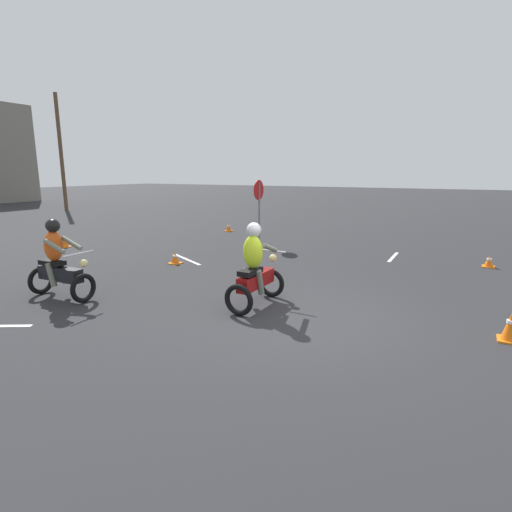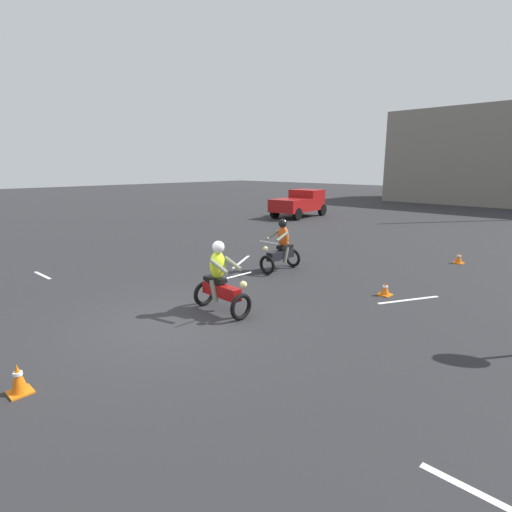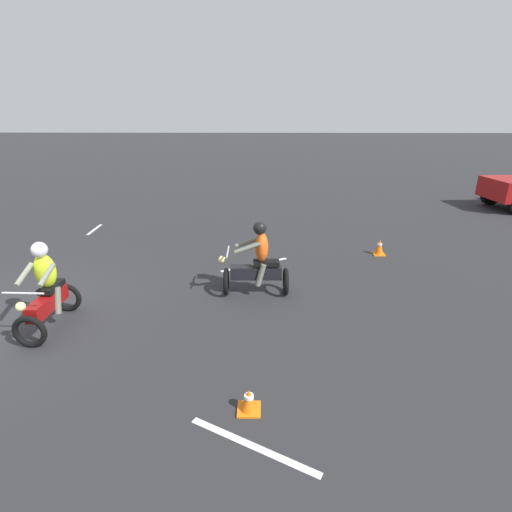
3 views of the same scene
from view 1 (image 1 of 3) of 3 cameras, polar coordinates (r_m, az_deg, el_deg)
name	(u,v)px [view 1 (image 1 of 3)]	position (r m, az deg, el deg)	size (l,w,h in m)	color
ground_plane	(309,321)	(7.24, 7.55, -9.13)	(120.00, 120.00, 0.00)	#28282B
motorcycle_rider_foreground	(255,270)	(7.72, -0.13, -2.04)	(1.52, 0.70, 1.66)	black
motorcycle_rider_background	(58,264)	(9.18, -26.41, -1.03)	(0.70, 1.52, 1.66)	black
stop_sign	(259,199)	(14.26, 0.41, 8.14)	(0.70, 0.08, 2.30)	slate
traffic_cone_near_left	(510,327)	(7.43, 32.58, -8.57)	(0.32, 0.32, 0.47)	orange
traffic_cone_near_right	(175,258)	(11.66, -11.50, -0.30)	(0.32, 0.32, 0.34)	orange
traffic_cone_mid_center	(65,242)	(15.43, -25.63, 1.82)	(0.32, 0.32, 0.38)	orange
traffic_cone_far_right	(489,262)	(12.75, 30.33, -0.70)	(0.32, 0.32, 0.33)	orange
traffic_cone_far_center	(229,227)	(17.69, -3.95, 4.10)	(0.32, 0.32, 0.36)	orange
lane_stripe_e	(393,257)	(13.05, 19.01, -0.12)	(0.10, 1.56, 0.01)	silver
lane_stripe_ne	(187,259)	(12.19, -9.87, -0.46)	(0.10, 1.79, 0.01)	silver
utility_pole_near	(61,153)	(30.24, -26.09, 13.09)	(0.24, 0.24, 7.58)	brown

